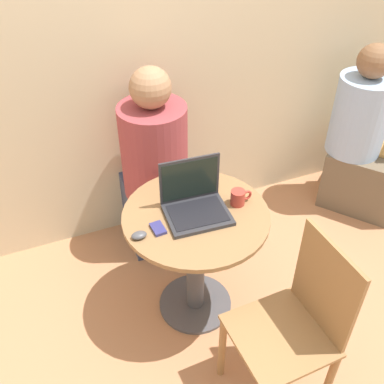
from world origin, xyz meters
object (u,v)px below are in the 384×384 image
object	(u,v)px
laptop	(195,202)
cell_phone	(158,229)
chair_empty	(294,327)
person_seated	(153,175)

from	to	relation	value
laptop	cell_phone	size ratio (longest dim) A/B	3.49
laptop	cell_phone	xyz separation A→B (m)	(-0.21, -0.06, -0.05)
laptop	chair_empty	size ratio (longest dim) A/B	0.35
cell_phone	chair_empty	bearing A→B (deg)	-54.18
cell_phone	person_seated	bearing A→B (deg)	74.32
laptop	person_seated	bearing A→B (deg)	91.73
laptop	chair_empty	bearing A→B (deg)	-72.08
chair_empty	person_seated	xyz separation A→B (m)	(-0.23, 1.26, 0.03)
chair_empty	laptop	bearing A→B (deg)	107.92
laptop	cell_phone	distance (m)	0.22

